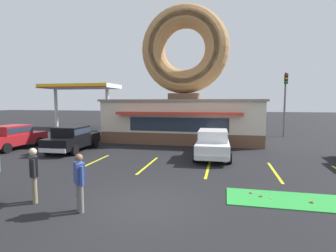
# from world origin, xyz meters

# --- Properties ---
(ground_plane) EXTENTS (160.00, 160.00, 0.00)m
(ground_plane) POSITION_xyz_m (0.00, 0.00, 0.00)
(ground_plane) COLOR black
(donut_shop_building) EXTENTS (12.30, 6.75, 10.96)m
(donut_shop_building) POSITION_xyz_m (-0.85, 13.94, 3.74)
(donut_shop_building) COLOR brown
(donut_shop_building) RESTS_ON ground
(putting_mat) EXTENTS (4.58, 1.59, 0.03)m
(putting_mat) POSITION_xyz_m (4.85, 1.40, 0.01)
(putting_mat) COLOR green
(putting_mat) RESTS_ON ground
(mini_donut_near_left) EXTENTS (0.13, 0.13, 0.04)m
(mini_donut_near_left) POSITION_xyz_m (3.38, 1.79, 0.05)
(mini_donut_near_left) COLOR #D8667F
(mini_donut_near_left) RESTS_ON putting_mat
(mini_donut_near_right) EXTENTS (0.13, 0.13, 0.04)m
(mini_donut_near_right) POSITION_xyz_m (5.16, 1.29, 0.05)
(mini_donut_near_right) COLOR brown
(mini_donut_near_right) RESTS_ON putting_mat
(mini_donut_mid_centre) EXTENTS (0.13, 0.13, 0.04)m
(mini_donut_mid_centre) POSITION_xyz_m (3.68, 1.52, 0.05)
(mini_donut_mid_centre) COLOR #A5724C
(mini_donut_mid_centre) RESTS_ON putting_mat
(golf_ball) EXTENTS (0.04, 0.04, 0.04)m
(golf_ball) POSITION_xyz_m (3.98, 1.39, 0.05)
(golf_ball) COLOR white
(golf_ball) RESTS_ON putting_mat
(car_black) EXTENTS (2.10, 4.62, 1.60)m
(car_black) POSITION_xyz_m (-7.16, 7.64, 0.87)
(car_black) COLOR black
(car_black) RESTS_ON ground
(car_white) EXTENTS (2.06, 4.60, 1.60)m
(car_white) POSITION_xyz_m (1.81, 7.47, 0.87)
(car_white) COLOR silver
(car_white) RESTS_ON ground
(car_red) EXTENTS (2.21, 4.66, 1.60)m
(car_red) POSITION_xyz_m (-11.51, 7.43, 0.87)
(car_red) COLOR maroon
(car_red) RESTS_ON ground
(pedestrian_hooded_kid) EXTENTS (0.43, 0.48, 1.74)m
(pedestrian_hooded_kid) POSITION_xyz_m (-3.39, -0.46, 0.97)
(pedestrian_hooded_kid) COLOR #7F7056
(pedestrian_hooded_kid) RESTS_ON ground
(pedestrian_leather_jacket_man) EXTENTS (0.45, 0.45, 1.70)m
(pedestrian_leather_jacket_man) POSITION_xyz_m (-1.60, -0.79, 0.94)
(pedestrian_leather_jacket_man) COLOR slate
(pedestrian_leather_jacket_man) RESTS_ON ground
(trash_bin) EXTENTS (0.57, 0.57, 0.97)m
(trash_bin) POSITION_xyz_m (-7.37, 10.93, 0.50)
(trash_bin) COLOR #1E662D
(trash_bin) RESTS_ON ground
(traffic_light_pole) EXTENTS (0.28, 0.47, 5.80)m
(traffic_light_pole) POSITION_xyz_m (7.75, 18.15, 3.71)
(traffic_light_pole) COLOR #595B60
(traffic_light_pole) RESTS_ON ground
(gas_station_canopy) EXTENTS (9.00, 4.46, 5.30)m
(gas_station_canopy) POSITION_xyz_m (-14.95, 21.91, 4.86)
(gas_station_canopy) COLOR silver
(gas_station_canopy) RESTS_ON ground
(parking_stripe_far_left) EXTENTS (0.12, 3.60, 0.01)m
(parking_stripe_far_left) POSITION_xyz_m (-4.29, 5.00, 0.00)
(parking_stripe_far_left) COLOR yellow
(parking_stripe_far_left) RESTS_ON ground
(parking_stripe_left) EXTENTS (0.12, 3.60, 0.01)m
(parking_stripe_left) POSITION_xyz_m (-1.29, 5.00, 0.00)
(parking_stripe_left) COLOR yellow
(parking_stripe_left) RESTS_ON ground
(parking_stripe_mid_left) EXTENTS (0.12, 3.60, 0.01)m
(parking_stripe_mid_left) POSITION_xyz_m (1.71, 5.00, 0.00)
(parking_stripe_mid_left) COLOR yellow
(parking_stripe_mid_left) RESTS_ON ground
(parking_stripe_centre) EXTENTS (0.12, 3.60, 0.01)m
(parking_stripe_centre) POSITION_xyz_m (4.71, 5.00, 0.00)
(parking_stripe_centre) COLOR yellow
(parking_stripe_centre) RESTS_ON ground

